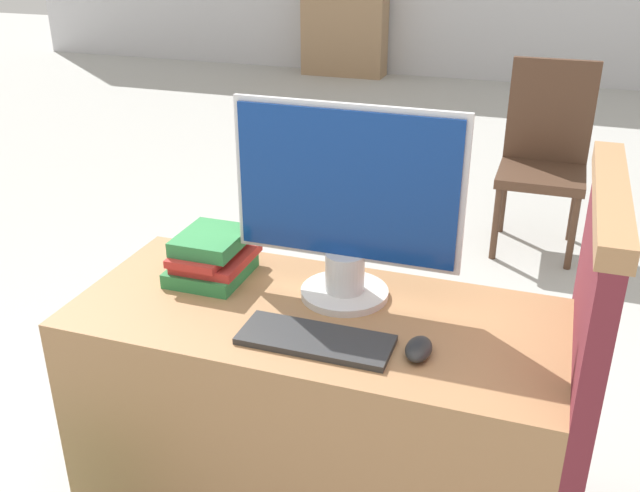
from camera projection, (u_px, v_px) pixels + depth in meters
desk at (315, 423)px, 2.00m from camera, size 1.27×0.58×0.72m
carrel_divider at (574, 397)px, 1.76m from camera, size 0.07×0.68×1.13m
monitor at (346, 206)px, 1.81m from camera, size 0.60×0.24×0.52m
keyboard at (316, 340)px, 1.71m from camera, size 0.37×0.14×0.02m
mouse at (419, 349)px, 1.66m from camera, size 0.06×0.11×0.04m
book_stack at (212, 256)px, 2.01m from camera, size 0.20×0.24×0.13m
far_chair at (545, 150)px, 3.74m from camera, size 0.44×0.44×0.99m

